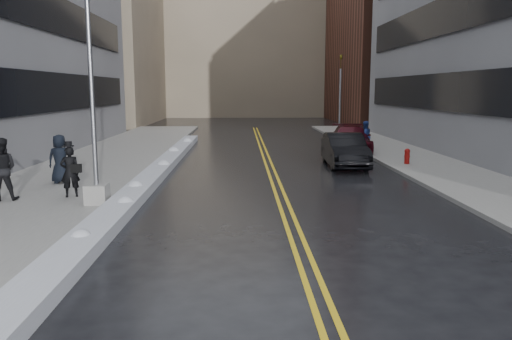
{
  "coord_description": "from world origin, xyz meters",
  "views": [
    {
      "loc": [
        1.14,
        -13.16,
        3.62
      ],
      "look_at": [
        1.57,
        1.22,
        1.3
      ],
      "focal_mm": 35.0,
      "sensor_mm": 36.0,
      "label": 1
    }
  ],
  "objects": [
    {
      "name": "pedestrian_fedora",
      "position": [
        -4.44,
        3.03,
        0.98
      ],
      "size": [
        0.71,
        0.58,
        1.66
      ],
      "primitive_type": "imported",
      "rotation": [
        0.0,
        0.0,
        3.5
      ],
      "color": "black",
      "rests_on": "sidewalk_west"
    },
    {
      "name": "snow_ridge",
      "position": [
        -2.45,
        8.0,
        0.17
      ],
      "size": [
        0.9,
        30.0,
        0.34
      ],
      "primitive_type": "cube",
      "color": "silver",
      "rests_on": "ground"
    },
    {
      "name": "pedestrian_east",
      "position": [
        8.2,
        14.99,
        1.01
      ],
      "size": [
        1.03,
        0.93,
        1.72
      ],
      "primitive_type": "imported",
      "rotation": [
        0.0,
        0.0,
        3.56
      ],
      "color": "navy",
      "rests_on": "sidewalk_east"
    },
    {
      "name": "lane_line_right",
      "position": [
        2.65,
        10.0,
        0.0
      ],
      "size": [
        0.12,
        50.0,
        0.01
      ],
      "primitive_type": "cube",
      "color": "gold",
      "rests_on": "ground"
    },
    {
      "name": "traffic_signal",
      "position": [
        8.5,
        24.0,
        3.4
      ],
      "size": [
        0.16,
        0.2,
        6.0
      ],
      "color": "gray",
      "rests_on": "sidewalk_east"
    },
    {
      "name": "building_west_far",
      "position": [
        -15.5,
        44.0,
        9.0
      ],
      "size": [
        14.0,
        22.0,
        18.0
      ],
      "primitive_type": "cube",
      "color": "gray",
      "rests_on": "ground"
    },
    {
      "name": "ground",
      "position": [
        0.0,
        0.0,
        0.0
      ],
      "size": [
        160.0,
        160.0,
        0.0
      ],
      "primitive_type": "plane",
      "color": "black",
      "rests_on": "ground"
    },
    {
      "name": "car_maroon",
      "position": [
        7.5,
        15.53,
        0.78
      ],
      "size": [
        2.89,
        5.64,
        1.57
      ],
      "primitive_type": "imported",
      "rotation": [
        0.0,
        0.0,
        -0.13
      ],
      "color": "#3F0A13",
      "rests_on": "ground"
    },
    {
      "name": "lane_line_left",
      "position": [
        2.35,
        10.0,
        0.0
      ],
      "size": [
        0.12,
        50.0,
        0.01
      ],
      "primitive_type": "cube",
      "color": "gold",
      "rests_on": "ground"
    },
    {
      "name": "pedestrian_c",
      "position": [
        -5.63,
        5.5,
        1.06
      ],
      "size": [
        0.91,
        0.61,
        1.83
      ],
      "primitive_type": "imported",
      "rotation": [
        0.0,
        0.0,
        3.17
      ],
      "color": "black",
      "rests_on": "sidewalk_west"
    },
    {
      "name": "fire_hydrant",
      "position": [
        9.0,
        10.0,
        0.55
      ],
      "size": [
        0.26,
        0.26,
        0.73
      ],
      "color": "maroon",
      "rests_on": "sidewalk_east"
    },
    {
      "name": "sidewalk_west",
      "position": [
        -5.75,
        10.0,
        0.07
      ],
      "size": [
        5.5,
        50.0,
        0.15
      ],
      "primitive_type": "cube",
      "color": "gray",
      "rests_on": "ground"
    },
    {
      "name": "sidewalk_east",
      "position": [
        10.0,
        10.0,
        0.07
      ],
      "size": [
        4.0,
        50.0,
        0.15
      ],
      "primitive_type": "cube",
      "color": "gray",
      "rests_on": "ground"
    },
    {
      "name": "car_black",
      "position": [
        6.05,
        10.12,
        0.79
      ],
      "size": [
        1.84,
        4.87,
        1.59
      ],
      "primitive_type": "imported",
      "rotation": [
        0.0,
        0.0,
        -0.03
      ],
      "color": "black",
      "rests_on": "ground"
    },
    {
      "name": "building_far",
      "position": [
        2.0,
        60.0,
        11.0
      ],
      "size": [
        36.0,
        16.0,
        22.0
      ],
      "primitive_type": "cube",
      "color": "gray",
      "rests_on": "ground"
    },
    {
      "name": "lamppost",
      "position": [
        -3.3,
        2.0,
        2.53
      ],
      "size": [
        0.65,
        0.65,
        7.62
      ],
      "color": "gray",
      "rests_on": "sidewalk_west"
    },
    {
      "name": "pedestrian_b",
      "position": [
        -6.44,
        2.58,
        1.15
      ],
      "size": [
        1.12,
        0.96,
        2.0
      ],
      "primitive_type": "imported",
      "rotation": [
        0.0,
        0.0,
        3.37
      ],
      "color": "black",
      "rests_on": "sidewalk_west"
    }
  ]
}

